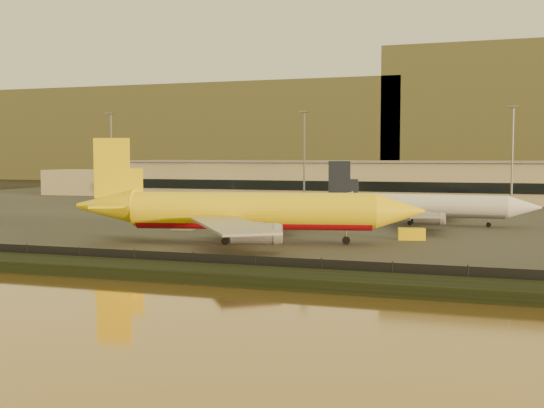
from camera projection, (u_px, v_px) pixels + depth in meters
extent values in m
plane|color=black|center=(219.00, 257.00, 95.34)|extent=(900.00, 900.00, 0.00)
cube|color=black|center=(163.00, 271.00, 79.19)|extent=(320.00, 7.00, 1.40)
cube|color=#2D2D2D|center=(354.00, 208.00, 185.33)|extent=(320.00, 220.00, 0.20)
cube|color=black|center=(178.00, 261.00, 82.94)|extent=(300.00, 0.05, 2.20)
cube|color=tan|center=(373.00, 182.00, 213.32)|extent=(160.00, 22.00, 12.00)
cube|color=black|center=(367.00, 186.00, 202.78)|extent=(160.00, 0.60, 3.00)
cube|color=gray|center=(374.00, 162.00, 212.88)|extent=(164.00, 24.00, 0.60)
cube|color=tan|center=(115.00, 182.00, 246.93)|extent=(50.00, 18.00, 9.00)
cylinder|color=slate|center=(111.00, 162.00, 179.54)|extent=(0.50, 0.50, 25.00)
cube|color=slate|center=(111.00, 113.00, 178.65)|extent=(2.20, 2.20, 0.40)
cylinder|color=slate|center=(304.00, 162.00, 173.37)|extent=(0.50, 0.50, 25.00)
cube|color=slate|center=(304.00, 112.00, 172.49)|extent=(2.20, 2.20, 0.40)
cylinder|color=slate|center=(512.00, 162.00, 155.84)|extent=(0.50, 0.50, 25.00)
cube|color=slate|center=(514.00, 107.00, 154.96)|extent=(2.20, 2.20, 0.40)
cube|color=brown|center=(222.00, 137.00, 459.30)|extent=(260.00, 160.00, 55.00)
cylinder|color=yellow|center=(253.00, 210.00, 108.87)|extent=(39.18, 13.76, 5.62)
cylinder|color=#AC0913|center=(253.00, 216.00, 108.94)|extent=(37.86, 12.32, 4.38)
cone|color=yellow|center=(400.00, 211.00, 106.46)|extent=(8.58, 7.10, 5.62)
cone|color=yellow|center=(106.00, 206.00, 111.37)|extent=(10.69, 7.56, 5.62)
cube|color=yellow|center=(112.00, 168.00, 110.83)|extent=(5.90, 1.70, 9.83)
cube|color=yellow|center=(129.00, 201.00, 116.69)|extent=(5.90, 5.85, 0.34)
cube|color=yellow|center=(107.00, 206.00, 105.55)|extent=(7.35, 7.33, 0.34)
cube|color=gray|center=(258.00, 209.00, 123.89)|extent=(11.55, 25.22, 0.34)
cylinder|color=gray|center=(271.00, 219.00, 120.10)|extent=(6.99, 4.40, 3.09)
cube|color=gray|center=(231.00, 225.00, 94.22)|extent=(19.93, 24.33, 0.34)
cylinder|color=gray|center=(254.00, 234.00, 97.66)|extent=(6.99, 4.40, 3.09)
cylinder|color=black|center=(346.00, 240.00, 107.66)|extent=(1.42, 1.22, 1.24)
cylinder|color=slate|center=(346.00, 236.00, 107.61)|extent=(0.22, 0.22, 2.53)
cylinder|color=black|center=(226.00, 241.00, 107.12)|extent=(1.42, 1.22, 1.24)
cylinder|color=slate|center=(226.00, 237.00, 107.07)|extent=(0.22, 0.22, 2.53)
cylinder|color=black|center=(231.00, 237.00, 112.13)|extent=(1.42, 1.22, 1.24)
cylinder|color=slate|center=(231.00, 233.00, 112.08)|extent=(0.22, 0.22, 2.53)
cylinder|color=white|center=(428.00, 205.00, 137.84)|extent=(31.14, 5.66, 4.30)
cylinder|color=gray|center=(428.00, 209.00, 137.89)|extent=(30.24, 4.68, 3.36)
cone|color=white|center=(525.00, 207.00, 131.28)|extent=(6.21, 4.56, 4.30)
cone|color=white|center=(335.00, 201.00, 144.67)|extent=(7.93, 4.64, 4.30)
cube|color=black|center=(339.00, 179.00, 144.04)|extent=(4.74, 0.55, 7.53)
cube|color=white|center=(348.00, 199.00, 148.05)|extent=(5.46, 5.34, 0.26)
cube|color=white|center=(338.00, 201.00, 140.03)|extent=(5.24, 5.09, 0.26)
cube|color=gray|center=(431.00, 205.00, 149.23)|extent=(13.52, 20.12, 0.26)
cylinder|color=gray|center=(440.00, 211.00, 145.84)|extent=(5.26, 2.59, 2.37)
cube|color=gray|center=(414.00, 213.00, 127.16)|extent=(12.14, 20.26, 0.26)
cylinder|color=gray|center=(428.00, 218.00, 129.19)|extent=(5.26, 2.59, 2.37)
cylinder|color=black|center=(489.00, 225.00, 133.90)|extent=(0.98, 0.79, 0.95)
cylinder|color=slate|center=(489.00, 222.00, 133.86)|extent=(0.23, 0.23, 1.94)
cylinder|color=black|center=(410.00, 223.00, 137.42)|extent=(0.98, 0.79, 0.95)
cylinder|color=slate|center=(410.00, 220.00, 137.39)|extent=(0.23, 0.23, 1.94)
cylinder|color=black|center=(413.00, 221.00, 141.04)|extent=(0.98, 0.79, 0.95)
cylinder|color=slate|center=(413.00, 219.00, 141.00)|extent=(0.23, 0.23, 1.94)
cube|color=yellow|center=(412.00, 234.00, 113.16)|extent=(4.73, 2.87, 1.98)
cube|color=white|center=(183.00, 225.00, 128.37)|extent=(4.35, 2.06, 1.93)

